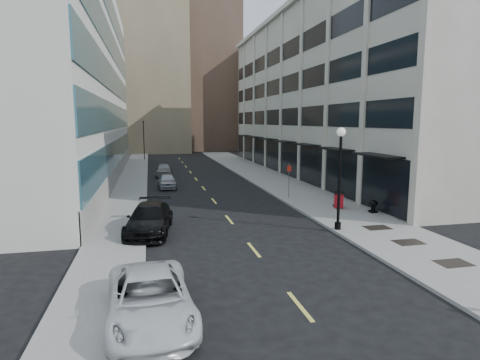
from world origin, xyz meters
name	(u,v)px	position (x,y,z in m)	size (l,w,h in m)	color
ground	(266,264)	(0.00, 0.00, 0.00)	(160.00, 160.00, 0.00)	black
sidewalk_right	(282,185)	(7.50, 20.00, 0.07)	(5.00, 80.00, 0.15)	gray
sidewalk_left	(130,190)	(-6.50, 20.00, 0.07)	(3.00, 80.00, 0.15)	gray
building_right	(343,95)	(16.94, 26.99, 8.99)	(15.30, 46.50, 18.25)	beige
building_left	(26,79)	(-15.95, 27.00, 9.99)	(16.14, 46.00, 20.00)	silver
skyline_tan_near	(151,81)	(-4.00, 68.00, 14.00)	(14.00, 18.00, 28.00)	#8C7A5C
skyline_brown	(208,70)	(8.00, 72.00, 17.00)	(12.00, 16.00, 34.00)	brown
skyline_tan_far	(104,98)	(-14.00, 78.00, 11.00)	(12.00, 14.00, 22.00)	#8C7A5C
skyline_stone	(260,102)	(18.00, 66.00, 10.00)	(10.00, 14.00, 20.00)	beige
grate_near	(453,263)	(7.60, -2.00, 0.15)	(1.40, 1.00, 0.01)	black
grate_mid	(409,242)	(7.60, 1.00, 0.15)	(1.40, 1.00, 0.01)	black
grate_far	(377,228)	(7.60, 3.80, 0.15)	(1.40, 1.00, 0.01)	black
road_centerline	(208,194)	(0.00, 17.00, 0.01)	(0.15, 68.20, 0.01)	#D8CC4C
traffic_signal	(143,123)	(-5.50, 48.00, 5.72)	(0.66, 0.66, 6.98)	black
car_white_van	(150,299)	(-4.80, -4.00, 0.75)	(2.48, 5.37, 1.49)	silver
car_black_pickup	(149,219)	(-4.80, 6.00, 0.79)	(2.21, 5.44, 1.58)	black
car_silver_sedan	(167,181)	(-3.20, 21.00, 0.67)	(1.58, 3.94, 1.34)	#92949A
car_grey_sedan	(164,170)	(-3.20, 28.95, 0.74)	(1.74, 4.32, 1.47)	gray
trash_bin	(339,199)	(7.84, 9.03, 0.75)	(0.89, 0.89, 1.11)	#A30A15
lamppost	(340,169)	(5.30, 4.00, 3.49)	(0.47, 0.47, 5.69)	black
sign_post	(289,176)	(5.75, 13.26, 1.85)	(0.31, 0.09, 2.67)	slate
urn_planter	(373,205)	(9.41, 7.27, 0.65)	(0.60, 0.60, 0.83)	black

